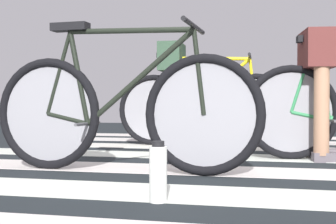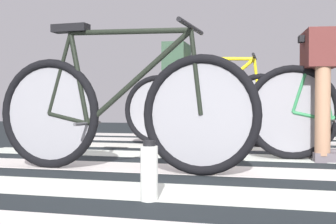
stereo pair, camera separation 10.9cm
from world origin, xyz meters
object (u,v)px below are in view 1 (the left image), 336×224
(bicycle_3_of_3, at_px, (203,107))
(water_bottle, at_px, (158,173))
(cyclist_3_of_3, at_px, (172,80))
(cyclist_2_of_3, at_px, (318,77))
(bicycle_1_of_3, at_px, (121,110))

(bicycle_3_of_3, bearing_deg, water_bottle, -87.53)
(cyclist_3_of_3, bearing_deg, bicycle_3_of_3, 0.00)
(cyclist_3_of_3, height_order, water_bottle, cyclist_3_of_3)
(bicycle_3_of_3, bearing_deg, cyclist_3_of_3, -180.00)
(bicycle_3_of_3, distance_m, cyclist_3_of_3, 0.42)
(cyclist_2_of_3, height_order, bicycle_3_of_3, cyclist_2_of_3)
(bicycle_1_of_3, xyz_separation_m, cyclist_2_of_3, (1.24, 0.93, 0.24))
(bicycle_3_of_3, bearing_deg, bicycle_1_of_3, -98.95)
(cyclist_2_of_3, relative_size, cyclist_3_of_3, 0.94)
(cyclist_2_of_3, relative_size, bicycle_3_of_3, 0.56)
(bicycle_3_of_3, height_order, cyclist_3_of_3, cyclist_3_of_3)
(bicycle_3_of_3, height_order, water_bottle, bicycle_3_of_3)
(cyclist_3_of_3, xyz_separation_m, water_bottle, (0.51, -2.62, -0.54))
(cyclist_2_of_3, height_order, cyclist_3_of_3, cyclist_3_of_3)
(bicycle_1_of_3, distance_m, cyclist_2_of_3, 1.57)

